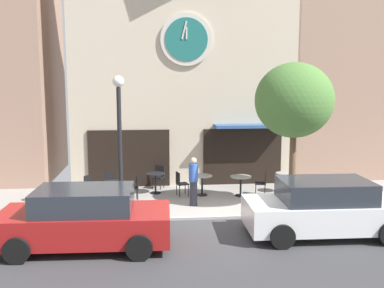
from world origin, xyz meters
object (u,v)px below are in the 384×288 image
cafe_table_center (284,179)px  cafe_chair_near_tree (135,186)px  street_tree (294,101)px  cafe_table_leftmost (202,181)px  cafe_table_near_curb (155,179)px  cafe_chair_facing_street (90,186)px  cafe_chair_mid_row (110,182)px  pedestrian_blue (193,181)px  parked_car_white (324,208)px  parked_car_red (85,219)px  cafe_table_center_left (112,188)px  street_lamp (120,145)px  cafe_table_near_door (241,181)px  cafe_chair_corner (263,181)px  cafe_chair_curbside (180,182)px  cafe_chair_near_lamp (159,175)px

cafe_table_center → cafe_chair_near_tree: cafe_chair_near_tree is taller
cafe_table_center → street_tree: bearing=-101.3°
cafe_table_leftmost → cafe_table_center: size_ratio=1.00×
cafe_table_near_curb → cafe_chair_facing_street: (-2.34, -0.72, -0.03)m
cafe_chair_mid_row → pedestrian_blue: size_ratio=0.54×
parked_car_white → parked_car_red: bearing=-177.4°
cafe_table_center_left → cafe_chair_mid_row: cafe_chair_mid_row is taller
street_lamp → cafe_table_leftmost: street_lamp is taller
cafe_table_near_curb → pedestrian_blue: bearing=-54.7°
street_lamp → cafe_table_near_door: street_lamp is taller
cafe_table_near_curb → cafe_table_near_door: 3.22m
cafe_table_leftmost → cafe_chair_mid_row: 3.43m
cafe_chair_corner → cafe_chair_mid_row: bearing=175.1°
street_tree → cafe_table_center_left: street_tree is taller
street_lamp → cafe_chair_mid_row: size_ratio=4.89×
street_tree → cafe_table_center: size_ratio=6.43×
street_lamp → cafe_chair_curbside: street_lamp is taller
street_lamp → pedestrian_blue: size_ratio=2.63×
cafe_table_center → cafe_chair_facing_street: cafe_chair_facing_street is taller
street_tree → cafe_chair_corner: street_tree is taller
street_lamp → cafe_chair_facing_street: bearing=124.8°
cafe_table_near_door → cafe_chair_near_tree: (-3.90, -0.27, -0.02)m
cafe_table_center → parked_car_red: 8.41m
cafe_chair_near_tree → pedestrian_blue: (2.02, -0.81, 0.33)m
street_lamp → cafe_chair_corner: size_ratio=4.89×
cafe_table_center → cafe_chair_curbside: (-3.99, -0.15, 0.03)m
cafe_chair_near_tree → cafe_table_leftmost: bearing=11.6°
cafe_chair_near_tree → parked_car_white: parked_car_white is taller
parked_car_red → cafe_table_near_door: bearing=42.5°
cafe_table_near_door → cafe_chair_curbside: size_ratio=0.87×
street_tree → cafe_chair_mid_row: street_tree is taller
street_tree → cafe_table_center_left: 6.92m
cafe_table_near_curb → cafe_table_center_left: bearing=-146.9°
cafe_chair_corner → parked_car_red: (-5.85, -4.59, 0.23)m
cafe_chair_facing_street → pedestrian_blue: pedestrian_blue is taller
street_lamp → cafe_chair_corner: 5.67m
cafe_chair_near_lamp → cafe_chair_near_tree: bearing=-117.1°
cafe_table_near_curb → cafe_table_center: cafe_table_near_curb is taller
cafe_table_near_door → parked_car_white: 4.53m
cafe_chair_near_tree → cafe_table_center: bearing=6.6°
cafe_chair_near_tree → pedestrian_blue: 2.20m
cafe_chair_curbside → pedestrian_blue: size_ratio=0.54×
cafe_chair_near_tree → pedestrian_blue: bearing=-21.9°
cafe_table_center_left → pedestrian_blue: bearing=-15.5°
cafe_chair_curbside → parked_car_red: size_ratio=0.21×
cafe_chair_corner → street_lamp: bearing=-161.2°
street_tree → cafe_table_leftmost: 4.56m
street_tree → cafe_chair_curbside: street_tree is taller
street_tree → pedestrian_blue: bearing=168.3°
cafe_chair_mid_row → street_tree: bearing=-19.9°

